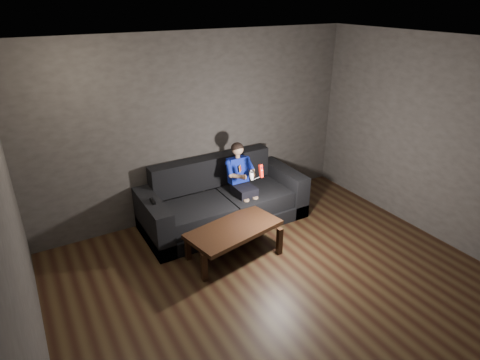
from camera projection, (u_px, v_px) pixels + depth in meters
floor at (298, 302)px, 4.47m from camera, size 5.00×5.00×0.00m
back_wall at (199, 128)px, 5.86m from camera, size 5.00×0.04×2.70m
left_wall at (21, 277)px, 2.77m from camera, size 0.04×5.00×2.70m
right_wall at (463, 149)px, 5.04m from camera, size 0.04×5.00×2.70m
ceiling at (318, 51)px, 3.33m from camera, size 5.00×5.00×0.02m
sofa at (223, 203)px, 5.95m from camera, size 2.39×1.03×0.92m
child at (241, 175)px, 5.83m from camera, size 0.42×0.52×1.04m
wii_remote_red at (261, 171)px, 5.47m from camera, size 0.05×0.07×0.19m
nunchuk_white at (251, 175)px, 5.42m from camera, size 0.07×0.10×0.15m
wii_remote_black at (153, 201)px, 5.24m from camera, size 0.04×0.16×0.03m
coffee_table at (234, 231)px, 5.11m from camera, size 1.29×0.82×0.44m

